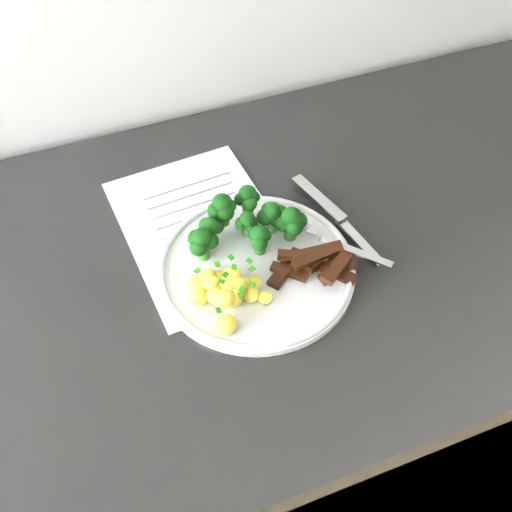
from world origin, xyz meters
The scene contains 8 objects.
counter centered at (0.03, 1.67, 0.46)m, with size 2.44×0.61×0.92m.
recipe_paper centered at (-0.09, 1.74, 0.92)m, with size 0.22×0.29×0.00m.
plate centered at (-0.05, 1.65, 0.92)m, with size 0.25×0.25×0.01m.
broccoli centered at (-0.04, 1.70, 0.96)m, with size 0.16×0.10×0.06m.
potatoes centered at (-0.10, 1.61, 0.94)m, with size 0.10×0.09×0.04m.
beef_strips centered at (0.02, 1.62, 0.94)m, with size 0.12×0.08×0.03m.
fork centered at (0.07, 1.64, 0.93)m, with size 0.10×0.13×0.01m.
knife centered at (0.09, 1.66, 0.92)m, with size 0.05×0.19×0.02m.
Camera 1 is at (-0.22, 1.20, 1.53)m, focal length 42.85 mm.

